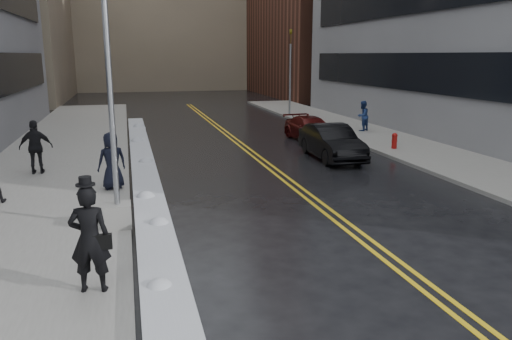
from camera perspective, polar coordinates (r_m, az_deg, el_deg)
ground at (r=11.74m, az=1.05°, el=-8.97°), size 160.00×160.00×0.00m
sidewalk_west at (r=21.13m, az=-21.83°, el=0.28°), size 5.50×50.00×0.15m
sidewalk_east at (r=24.61m, az=17.50°, el=2.31°), size 4.00×50.00×0.15m
lane_line_left at (r=21.61m, az=-0.03°, el=1.30°), size 0.12×50.00×0.01m
lane_line_right at (r=21.68m, az=0.73°, el=1.34°), size 0.12×50.00×0.01m
snow_ridge at (r=18.97m, az=-12.67°, el=-0.17°), size 0.90×30.00×0.34m
building_far at (r=70.97m, az=-10.99°, el=18.15°), size 36.00×16.00×22.00m
lamppost at (r=12.63m, az=-16.05°, el=4.03°), size 0.65×0.65×7.62m
fire_hydrant at (r=24.02m, az=15.55°, el=3.33°), size 0.26×0.26×0.73m
traffic_signal at (r=36.35m, az=3.93°, el=11.44°), size 0.16×0.20×6.00m
pedestrian_fedora at (r=9.57m, az=-18.47°, el=-7.50°), size 0.80×0.59×2.01m
pedestrian_c at (r=16.71m, az=-16.15°, el=1.03°), size 1.04×0.83×1.85m
pedestrian_d at (r=19.81m, az=-23.85°, el=2.41°), size 1.16×0.52×1.96m
pedestrian_east at (r=29.17m, az=12.08°, el=6.07°), size 1.05×0.98×1.71m
car_black at (r=21.68m, az=8.63°, el=3.17°), size 1.67×4.53×1.48m
car_maroon at (r=26.30m, az=6.30°, el=4.69°), size 2.09×4.40×1.24m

